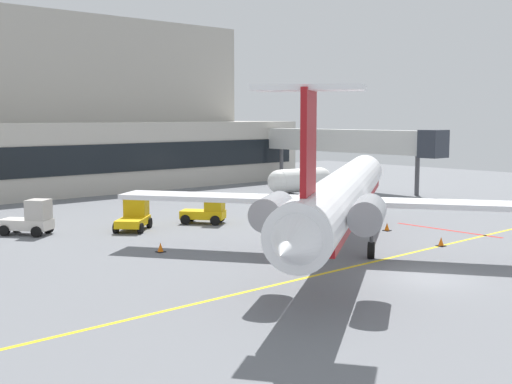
% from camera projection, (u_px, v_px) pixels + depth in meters
% --- Properties ---
extents(ground, '(120.00, 120.00, 0.11)m').
position_uv_depth(ground, '(429.00, 279.00, 31.46)').
color(ground, slate).
extents(terminal_building, '(59.81, 15.26, 18.19)m').
position_uv_depth(terminal_building, '(58.00, 121.00, 69.25)').
color(terminal_building, '#B7B2A8').
rests_on(terminal_building, ground).
extents(jet_bridge_east, '(2.40, 23.04, 6.39)m').
position_uv_depth(jet_bridge_east, '(353.00, 142.00, 69.93)').
color(jet_bridge_east, silver).
rests_on(jet_bridge_east, ground).
extents(regional_jet, '(30.17, 22.70, 8.79)m').
position_uv_depth(regional_jet, '(343.00, 194.00, 36.78)').
color(regional_jet, white).
rests_on(regional_jet, ground).
extents(baggage_tug, '(3.15, 3.47, 2.32)m').
position_uv_depth(baggage_tug, '(31.00, 219.00, 42.87)').
color(baggage_tug, silver).
rests_on(baggage_tug, ground).
extents(pushback_tractor, '(3.13, 3.37, 2.10)m').
position_uv_depth(pushback_tractor, '(207.00, 211.00, 47.45)').
color(pushback_tractor, '#E5B20C').
rests_on(pushback_tractor, ground).
extents(belt_loader, '(3.53, 3.45, 2.20)m').
position_uv_depth(belt_loader, '(134.00, 215.00, 44.92)').
color(belt_loader, '#E5B20C').
rests_on(belt_loader, ground).
extents(fuel_tank, '(7.30, 2.96, 2.64)m').
position_uv_depth(fuel_tank, '(300.00, 180.00, 64.28)').
color(fuel_tank, white).
rests_on(fuel_tank, ground).
extents(marshaller, '(0.71, 0.57, 1.99)m').
position_uv_depth(marshaller, '(360.00, 195.00, 56.01)').
color(marshaller, '#191E33').
rests_on(marshaller, ground).
extents(safety_cone_alpha, '(0.47, 0.47, 0.55)m').
position_uv_depth(safety_cone_alpha, '(160.00, 248.00, 37.46)').
color(safety_cone_alpha, orange).
rests_on(safety_cone_alpha, ground).
extents(safety_cone_bravo, '(0.47, 0.47, 0.55)m').
position_uv_depth(safety_cone_bravo, '(441.00, 242.00, 39.18)').
color(safety_cone_bravo, orange).
rests_on(safety_cone_bravo, ground).
extents(safety_cone_charlie, '(0.47, 0.47, 0.55)m').
position_uv_depth(safety_cone_charlie, '(387.00, 227.00, 44.46)').
color(safety_cone_charlie, orange).
rests_on(safety_cone_charlie, ground).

